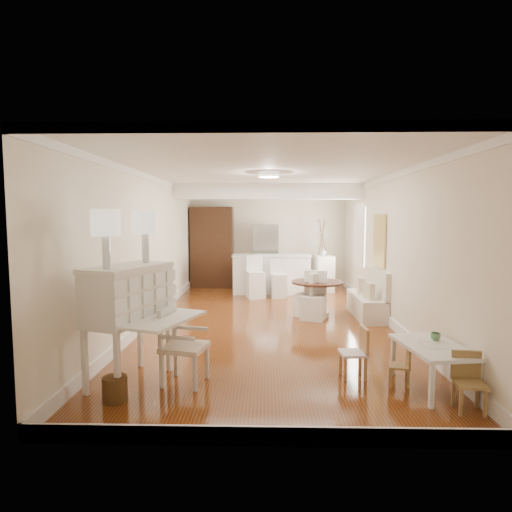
{
  "coord_description": "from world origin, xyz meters",
  "views": [
    {
      "loc": [
        -0.04,
        -8.09,
        2.01
      ],
      "look_at": [
        -0.24,
        0.3,
        1.25
      ],
      "focal_mm": 30.0,
      "sensor_mm": 36.0,
      "label": 1
    }
  ],
  "objects_px": {
    "wicker_basket": "(115,389)",
    "slip_chair_far": "(307,294)",
    "kids_chair_a": "(399,365)",
    "bar_stool_right": "(278,279)",
    "fridge": "(278,256)",
    "kids_table": "(432,367)",
    "breakfast_counter": "(272,274)",
    "bar_stool_left": "(256,277)",
    "secretary_bureau": "(129,324)",
    "dining_table": "(317,299)",
    "kids_chair_c": "(470,383)",
    "kids_chair_b": "(353,352)",
    "sideboard": "(322,273)",
    "gustavian_armchair": "(185,346)",
    "pantry_cabinet": "(212,247)",
    "slip_chair_near": "(313,296)"
  },
  "relations": [
    {
      "from": "wicker_basket",
      "to": "slip_chair_far",
      "type": "xyz_separation_m",
      "value": [
        2.49,
        4.09,
        0.32
      ]
    },
    {
      "from": "kids_chair_a",
      "to": "bar_stool_right",
      "type": "xyz_separation_m",
      "value": [
        -1.28,
        5.62,
        0.22
      ]
    },
    {
      "from": "bar_stool_right",
      "to": "fridge",
      "type": "height_order",
      "value": "fridge"
    },
    {
      "from": "kids_table",
      "to": "fridge",
      "type": "xyz_separation_m",
      "value": [
        -1.6,
        7.34,
        0.63
      ]
    },
    {
      "from": "kids_chair_a",
      "to": "breakfast_counter",
      "type": "xyz_separation_m",
      "value": [
        -1.45,
        6.19,
        0.26
      ]
    },
    {
      "from": "bar_stool_left",
      "to": "secretary_bureau",
      "type": "bearing_deg",
      "value": -118.51
    },
    {
      "from": "secretary_bureau",
      "to": "dining_table",
      "type": "distance_m",
      "value": 4.49
    },
    {
      "from": "kids_chair_c",
      "to": "bar_stool_right",
      "type": "xyz_separation_m",
      "value": [
        -1.8,
        6.29,
        0.16
      ]
    },
    {
      "from": "dining_table",
      "to": "breakfast_counter",
      "type": "height_order",
      "value": "breakfast_counter"
    },
    {
      "from": "kids_chair_b",
      "to": "bar_stool_right",
      "type": "bearing_deg",
      "value": -174.99
    },
    {
      "from": "kids_chair_b",
      "to": "sideboard",
      "type": "height_order",
      "value": "sideboard"
    },
    {
      "from": "kids_chair_c",
      "to": "breakfast_counter",
      "type": "bearing_deg",
      "value": 112.27
    },
    {
      "from": "wicker_basket",
      "to": "kids_chair_a",
      "type": "relative_size",
      "value": 0.54
    },
    {
      "from": "kids_chair_a",
      "to": "sideboard",
      "type": "xyz_separation_m",
      "value": [
        -0.05,
        6.76,
        0.24
      ]
    },
    {
      "from": "slip_chair_far",
      "to": "fridge",
      "type": "xyz_separation_m",
      "value": [
        -0.5,
        3.66,
        0.45
      ]
    },
    {
      "from": "fridge",
      "to": "bar_stool_left",
      "type": "bearing_deg",
      "value": -109.58
    },
    {
      "from": "gustavian_armchair",
      "to": "fridge",
      "type": "bearing_deg",
      "value": 1.05
    },
    {
      "from": "kids_table",
      "to": "dining_table",
      "type": "bearing_deg",
      "value": 103.65
    },
    {
      "from": "wicker_basket",
      "to": "breakfast_counter",
      "type": "xyz_separation_m",
      "value": [
        1.8,
        6.7,
        0.38
      ]
    },
    {
      "from": "kids_chair_c",
      "to": "pantry_cabinet",
      "type": "height_order",
      "value": "pantry_cabinet"
    },
    {
      "from": "dining_table",
      "to": "bar_stool_left",
      "type": "xyz_separation_m",
      "value": [
        -1.3,
        1.95,
        0.17
      ]
    },
    {
      "from": "secretary_bureau",
      "to": "kids_table",
      "type": "height_order",
      "value": "secretary_bureau"
    },
    {
      "from": "kids_chair_a",
      "to": "kids_chair_c",
      "type": "relative_size",
      "value": 0.81
    },
    {
      "from": "gustavian_armchair",
      "to": "breakfast_counter",
      "type": "bearing_deg",
      "value": 1.12
    },
    {
      "from": "pantry_cabinet",
      "to": "sideboard",
      "type": "bearing_deg",
      "value": -9.38
    },
    {
      "from": "kids_table",
      "to": "bar_stool_left",
      "type": "distance_m",
      "value": 6.07
    },
    {
      "from": "kids_chair_c",
      "to": "bar_stool_right",
      "type": "distance_m",
      "value": 6.55
    },
    {
      "from": "wicker_basket",
      "to": "bar_stool_left",
      "type": "xyz_separation_m",
      "value": [
        1.4,
        6.06,
        0.39
      ]
    },
    {
      "from": "wicker_basket",
      "to": "slip_chair_near",
      "type": "height_order",
      "value": "slip_chair_near"
    },
    {
      "from": "kids_chair_b",
      "to": "bar_stool_left",
      "type": "height_order",
      "value": "bar_stool_left"
    },
    {
      "from": "kids_chair_b",
      "to": "slip_chair_near",
      "type": "distance_m",
      "value": 3.1
    },
    {
      "from": "gustavian_armchair",
      "to": "pantry_cabinet",
      "type": "bearing_deg",
      "value": 15.98
    },
    {
      "from": "wicker_basket",
      "to": "kids_chair_a",
      "type": "bearing_deg",
      "value": 8.89
    },
    {
      "from": "kids_chair_b",
      "to": "fridge",
      "type": "bearing_deg",
      "value": -177.18
    },
    {
      "from": "slip_chair_far",
      "to": "fridge",
      "type": "bearing_deg",
      "value": -138.47
    },
    {
      "from": "slip_chair_far",
      "to": "sideboard",
      "type": "xyz_separation_m",
      "value": [
        0.7,
        3.17,
        0.04
      ]
    },
    {
      "from": "gustavian_armchair",
      "to": "bar_stool_right",
      "type": "bearing_deg",
      "value": -1.51
    },
    {
      "from": "kids_chair_a",
      "to": "pantry_cabinet",
      "type": "height_order",
      "value": "pantry_cabinet"
    },
    {
      "from": "kids_chair_c",
      "to": "slip_chair_far",
      "type": "relative_size",
      "value": 0.69
    },
    {
      "from": "bar_stool_left",
      "to": "sideboard",
      "type": "height_order",
      "value": "bar_stool_left"
    },
    {
      "from": "kids_chair_a",
      "to": "dining_table",
      "type": "xyz_separation_m",
      "value": [
        -0.55,
        3.6,
        0.11
      ]
    },
    {
      "from": "wicker_basket",
      "to": "slip_chair_far",
      "type": "relative_size",
      "value": 0.3
    },
    {
      "from": "fridge",
      "to": "kids_chair_b",
      "type": "bearing_deg",
      "value": -83.95
    },
    {
      "from": "gustavian_armchair",
      "to": "kids_chair_b",
      "type": "bearing_deg",
      "value": -72.81
    },
    {
      "from": "wicker_basket",
      "to": "bar_stool_right",
      "type": "height_order",
      "value": "bar_stool_right"
    },
    {
      "from": "kids_table",
      "to": "fridge",
      "type": "distance_m",
      "value": 7.54
    },
    {
      "from": "kids_table",
      "to": "kids_chair_a",
      "type": "relative_size",
      "value": 2.12
    },
    {
      "from": "wicker_basket",
      "to": "kids_chair_c",
      "type": "xyz_separation_m",
      "value": [
        3.76,
        -0.17,
        0.17
      ]
    },
    {
      "from": "wicker_basket",
      "to": "kids_chair_c",
      "type": "relative_size",
      "value": 0.44
    },
    {
      "from": "wicker_basket",
      "to": "kids_chair_b",
      "type": "xyz_separation_m",
      "value": [
        2.74,
        0.74,
        0.19
      ]
    }
  ]
}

